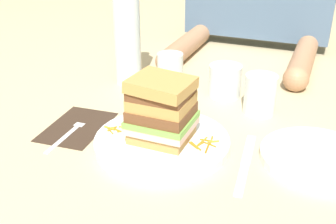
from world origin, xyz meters
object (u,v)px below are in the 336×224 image
sandwich (162,110)px  main_plate (162,142)px  juice_glass (260,96)px  empty_tumbler_0 (170,71)px  empty_tumbler_1 (225,81)px  napkin_dark (77,126)px  knife (245,164)px  side_plate (318,158)px  fork (71,130)px  water_bottle (127,29)px

sandwich → main_plate: bearing=112.7°
juice_glass → empty_tumbler_0: bearing=166.1°
main_plate → sandwich: (0.00, -0.00, 0.07)m
empty_tumbler_1 → napkin_dark: bearing=-131.4°
sandwich → knife: sandwich is taller
empty_tumbler_0 → juice_glass: bearing=-13.9°
sandwich → side_plate: 0.29m
sandwich → empty_tumbler_1: 0.28m
empty_tumbler_0 → knife: bearing=-47.4°
sandwich → fork: bearing=-174.9°
napkin_dark → water_bottle: size_ratio=0.53×
fork → empty_tumbler_1: (0.24, 0.29, 0.03)m
sandwich → empty_tumbler_0: sandwich is taller
fork → side_plate: bearing=8.9°
main_plate → empty_tumbler_0: empty_tumbler_0 is taller
water_bottle → side_plate: size_ratio=1.53×
main_plate → knife: (0.16, -0.00, -0.01)m
water_bottle → sandwich: bearing=-52.3°
main_plate → knife: 0.16m
water_bottle → empty_tumbler_1: water_bottle is taller
main_plate → sandwich: sandwich is taller
main_plate → empty_tumbler_0: 0.28m
fork → side_plate: size_ratio=0.83×
knife → juice_glass: (-0.02, 0.21, 0.04)m
knife → water_bottle: (-0.36, 0.26, 0.14)m
knife → side_plate: size_ratio=1.00×
juice_glass → side_plate: 0.21m
knife → napkin_dark: bearing=178.5°
sandwich → empty_tumbler_1: sandwich is taller
fork → water_bottle: bearing=92.5°
knife → water_bottle: bearing=143.7°
main_plate → juice_glass: 0.25m
main_plate → juice_glass: bearing=56.4°
juice_glass → empty_tumbler_1: bearing=146.7°
fork → water_bottle: (-0.01, 0.28, 0.14)m
napkin_dark → empty_tumbler_1: empty_tumbler_1 is taller
napkin_dark → fork: fork is taller
main_plate → sandwich: bearing=-67.3°
fork → empty_tumbler_1: empty_tumbler_1 is taller
napkin_dark → empty_tumbler_0: (0.10, 0.26, 0.04)m
napkin_dark → fork: 0.02m
main_plate → napkin_dark: bearing=178.6°
main_plate → side_plate: size_ratio=1.26×
sandwich → juice_glass: bearing=56.6°
fork → juice_glass: (0.33, 0.23, 0.03)m
sandwich → fork: size_ratio=0.74×
sandwich → side_plate: bearing=11.5°
sandwich → napkin_dark: 0.20m
juice_glass → water_bottle: 0.36m
knife → juice_glass: juice_glass is taller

